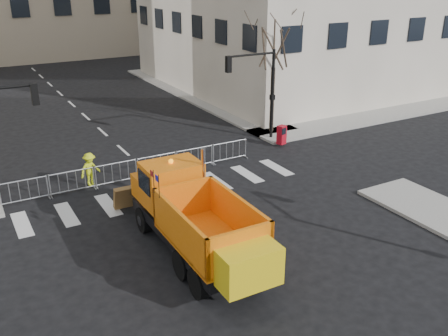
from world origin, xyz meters
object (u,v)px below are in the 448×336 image
plow_truck (195,217)px  cop_b (180,180)px  cop_a (162,187)px  newspaper_box (282,135)px  worker (90,169)px  cop_c (162,198)px

plow_truck → cop_b: 4.77m
cop_a → newspaper_box: (9.05, 3.76, -0.17)m
plow_truck → cop_a: plow_truck is taller
plow_truck → cop_a: 4.61m
worker → newspaper_box: bearing=-18.8°
worker → newspaper_box: (11.29, 0.45, -0.25)m
newspaper_box → worker: bearing=166.2°
cop_a → worker: 4.00m
cop_b → cop_c: (-1.27, -1.00, -0.14)m
plow_truck → cop_a: size_ratio=5.29×
cop_b → worker: cop_b is taller
cop_a → cop_c: (-0.44, -1.00, -0.02)m
plow_truck → newspaper_box: plow_truck is taller
worker → cop_c: bearing=-88.4°
newspaper_box → plow_truck: bearing=-155.5°
cop_a → worker: size_ratio=1.08×
worker → cop_a: bearing=-77.0°
cop_b → worker: size_ratio=1.24×
cop_a → cop_c: size_ratio=1.02×
cop_c → worker: 4.67m
cop_c → cop_a: bearing=-142.7°
plow_truck → newspaper_box: bearing=-49.0°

